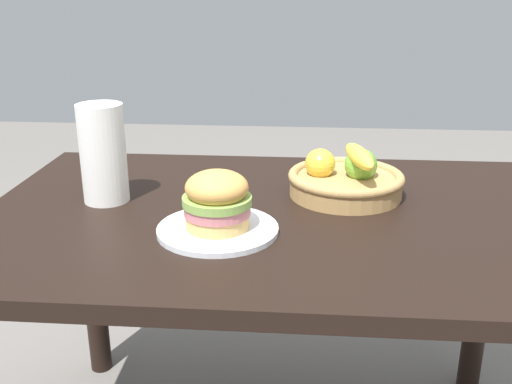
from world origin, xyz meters
TOP-DOWN VIEW (x-y plane):
  - dining_table at (0.00, 0.00)m, footprint 1.40×0.90m
  - plate at (-0.13, -0.13)m, footprint 0.26×0.26m
  - sandwich at (-0.13, -0.13)m, footprint 0.15×0.15m
  - fruit_basket at (0.16, 0.12)m, footprint 0.29×0.29m
  - paper_towel_roll at (-0.43, 0.04)m, footprint 0.11×0.11m

SIDE VIEW (x-z plane):
  - dining_table at x=0.00m, z-range 0.27..1.02m
  - plate at x=-0.13m, z-range 0.75..0.76m
  - fruit_basket at x=0.16m, z-range 0.73..0.86m
  - sandwich at x=-0.13m, z-range 0.76..0.89m
  - paper_towel_roll at x=-0.43m, z-range 0.75..0.99m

